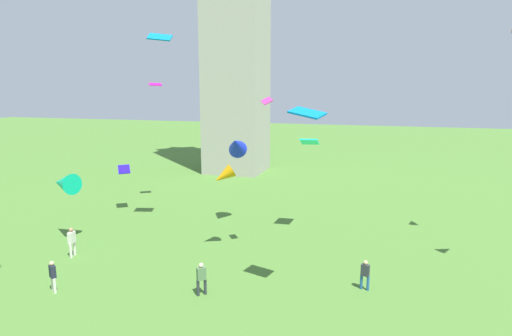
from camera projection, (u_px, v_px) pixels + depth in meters
person_0 at (53, 275)px, 21.61m from camera, size 0.50×0.45×1.66m
person_1 at (365, 273)px, 21.86m from camera, size 0.48×0.34×1.59m
person_2 at (72, 240)px, 26.16m from camera, size 0.34×0.57×1.85m
person_3 at (201, 277)px, 21.28m from camera, size 0.50×0.48×1.71m
kite_flying_1 at (160, 37)px, 28.47m from camera, size 1.72×1.41×0.67m
kite_flying_2 at (224, 176)px, 26.28m from camera, size 1.76×1.57×1.40m
kite_flying_3 at (267, 101)px, 24.28m from camera, size 0.88×0.89×0.49m
kite_flying_4 at (64, 183)px, 28.73m from camera, size 2.39×1.98×1.52m
kite_flying_5 at (236, 145)px, 30.94m from camera, size 1.79×2.55×2.09m
kite_flying_6 at (310, 142)px, 29.46m from camera, size 1.28×1.74×0.63m
kite_flying_7 at (124, 169)px, 35.72m from camera, size 1.52×1.60×0.57m
kite_flying_9 at (155, 84)px, 36.41m from camera, size 1.28×1.20×0.27m
kite_flying_11 at (307, 113)px, 18.89m from camera, size 1.72×1.38×0.52m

